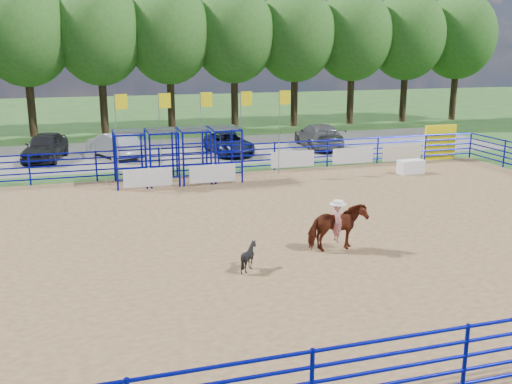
{
  "coord_description": "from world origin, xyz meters",
  "views": [
    {
      "loc": [
        -6.3,
        -17.81,
        6.32
      ],
      "look_at": [
        -0.69,
        1.0,
        1.3
      ],
      "focal_mm": 40.0,
      "sensor_mm": 36.0,
      "label": 1
    }
  ],
  "objects_px": {
    "car_a": "(45,146)",
    "car_d": "(319,136)",
    "announcer_table": "(411,167)",
    "car_c": "(229,143)",
    "car_b": "(114,145)",
    "calf": "(249,256)",
    "horse_and_rider": "(337,225)"
  },
  "relations": [
    {
      "from": "announcer_table",
      "to": "calf",
      "type": "xyz_separation_m",
      "value": [
        -11.46,
        -10.07,
        0.05
      ]
    },
    {
      "from": "car_a",
      "to": "car_c",
      "type": "distance_m",
      "value": 10.57
    },
    {
      "from": "horse_and_rider",
      "to": "car_b",
      "type": "xyz_separation_m",
      "value": [
        -5.88,
        18.29,
        -0.12
      ]
    },
    {
      "from": "announcer_table",
      "to": "car_a",
      "type": "height_order",
      "value": "car_a"
    },
    {
      "from": "car_a",
      "to": "horse_and_rider",
      "type": "bearing_deg",
      "value": -51.13
    },
    {
      "from": "announcer_table",
      "to": "car_c",
      "type": "bearing_deg",
      "value": 132.97
    },
    {
      "from": "announcer_table",
      "to": "car_d",
      "type": "height_order",
      "value": "car_d"
    },
    {
      "from": "announcer_table",
      "to": "car_c",
      "type": "xyz_separation_m",
      "value": [
        -7.53,
        8.08,
        0.28
      ]
    },
    {
      "from": "announcer_table",
      "to": "car_b",
      "type": "bearing_deg",
      "value": 147.78
    },
    {
      "from": "car_b",
      "to": "car_d",
      "type": "relative_size",
      "value": 0.84
    },
    {
      "from": "horse_and_rider",
      "to": "car_b",
      "type": "height_order",
      "value": "horse_and_rider"
    },
    {
      "from": "car_d",
      "to": "horse_and_rider",
      "type": "bearing_deg",
      "value": 74.7
    },
    {
      "from": "announcer_table",
      "to": "horse_and_rider",
      "type": "height_order",
      "value": "horse_and_rider"
    },
    {
      "from": "calf",
      "to": "car_c",
      "type": "height_order",
      "value": "car_c"
    },
    {
      "from": "horse_and_rider",
      "to": "car_c",
      "type": "relative_size",
      "value": 0.49
    },
    {
      "from": "car_a",
      "to": "car_c",
      "type": "relative_size",
      "value": 1.0
    },
    {
      "from": "car_b",
      "to": "car_a",
      "type": "bearing_deg",
      "value": -27.05
    },
    {
      "from": "calf",
      "to": "car_a",
      "type": "bearing_deg",
      "value": 11.33
    },
    {
      "from": "car_b",
      "to": "car_c",
      "type": "xyz_separation_m",
      "value": [
        6.69,
        -0.88,
        -0.09
      ]
    },
    {
      "from": "announcer_table",
      "to": "car_a",
      "type": "bearing_deg",
      "value": 153.02
    },
    {
      "from": "car_a",
      "to": "car_d",
      "type": "distance_m",
      "value": 16.58
    },
    {
      "from": "car_a",
      "to": "car_d",
      "type": "bearing_deg",
      "value": 9.21
    },
    {
      "from": "horse_and_rider",
      "to": "car_a",
      "type": "xyz_separation_m",
      "value": [
        -9.7,
        18.52,
        -0.06
      ]
    },
    {
      "from": "horse_and_rider",
      "to": "car_b",
      "type": "bearing_deg",
      "value": 107.81
    },
    {
      "from": "car_c",
      "to": "car_d",
      "type": "distance_m",
      "value": 6.08
    },
    {
      "from": "announcer_table",
      "to": "car_b",
      "type": "distance_m",
      "value": 16.81
    },
    {
      "from": "car_c",
      "to": "car_d",
      "type": "relative_size",
      "value": 0.87
    },
    {
      "from": "car_a",
      "to": "car_b",
      "type": "xyz_separation_m",
      "value": [
        3.82,
        -0.22,
        -0.05
      ]
    },
    {
      "from": "car_c",
      "to": "car_b",
      "type": "bearing_deg",
      "value": 168.66
    },
    {
      "from": "announcer_table",
      "to": "calf",
      "type": "distance_m",
      "value": 15.26
    },
    {
      "from": "announcer_table",
      "to": "calf",
      "type": "relative_size",
      "value": 1.63
    },
    {
      "from": "calf",
      "to": "car_c",
      "type": "relative_size",
      "value": 0.17
    }
  ]
}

